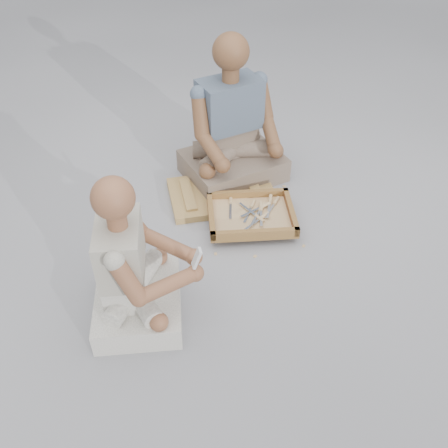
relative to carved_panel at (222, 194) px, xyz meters
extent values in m
plane|color=#9F9FA4|center=(-0.10, -0.74, -0.02)|extent=(60.00, 60.00, 0.00)
cube|color=#9D6C3D|center=(0.00, 0.00, 0.00)|extent=(0.66, 0.44, 0.04)
cube|color=brown|center=(0.11, -0.30, 0.03)|extent=(0.55, 0.46, 0.02)
cube|color=brown|center=(0.14, -0.12, 0.06)|extent=(0.50, 0.09, 0.05)
cube|color=brown|center=(0.09, -0.48, 0.06)|extent=(0.50, 0.09, 0.05)
cube|color=brown|center=(0.35, -0.33, 0.06)|extent=(0.08, 0.40, 0.05)
cube|color=brown|center=(-0.12, -0.27, 0.06)|extent=(0.08, 0.40, 0.05)
cube|color=tan|center=(0.11, -0.30, 0.04)|extent=(0.48, 0.39, 0.01)
cube|color=silver|center=(0.11, -0.29, 0.06)|extent=(0.14, 0.08, 0.00)
cylinder|color=tan|center=(0.21, -0.24, 0.06)|extent=(0.07, 0.05, 0.02)
cube|color=silver|center=(0.13, -0.35, 0.06)|extent=(0.10, 0.13, 0.00)
cylinder|color=tan|center=(0.19, -0.25, 0.06)|extent=(0.06, 0.07, 0.02)
cube|color=silver|center=(0.09, -0.30, 0.05)|extent=(0.09, 0.14, 0.00)
cylinder|color=tan|center=(0.15, -0.20, 0.05)|extent=(0.05, 0.07, 0.02)
cube|color=silver|center=(0.00, -0.24, 0.05)|extent=(0.05, 0.15, 0.00)
cylinder|color=tan|center=(0.03, -0.13, 0.05)|extent=(0.04, 0.07, 0.02)
cube|color=silver|center=(0.22, -0.29, 0.06)|extent=(0.07, 0.15, 0.00)
cylinder|color=tan|center=(0.26, -0.19, 0.06)|extent=(0.04, 0.07, 0.02)
cube|color=silver|center=(0.23, -0.29, 0.05)|extent=(0.10, 0.13, 0.00)
cylinder|color=tan|center=(0.30, -0.20, 0.05)|extent=(0.06, 0.07, 0.02)
cube|color=silver|center=(0.10, -0.39, 0.05)|extent=(0.13, 0.10, 0.00)
cylinder|color=tan|center=(0.19, -0.33, 0.05)|extent=(0.07, 0.06, 0.02)
cube|color=silver|center=(0.16, -0.35, 0.06)|extent=(0.05, 0.15, 0.00)
cylinder|color=tan|center=(0.19, -0.24, 0.06)|extent=(0.04, 0.07, 0.02)
cube|color=silver|center=(0.10, -0.25, 0.06)|extent=(0.08, 0.14, 0.00)
cylinder|color=tan|center=(0.15, -0.35, 0.06)|extent=(0.05, 0.07, 0.02)
cube|color=tan|center=(0.17, -0.20, -0.02)|extent=(0.02, 0.02, 0.00)
cube|color=tan|center=(0.36, -0.55, -0.02)|extent=(0.02, 0.02, 0.00)
cube|color=tan|center=(-0.14, -0.51, -0.02)|extent=(0.02, 0.02, 0.00)
cube|color=tan|center=(0.39, -0.06, -0.02)|extent=(0.02, 0.02, 0.00)
cube|color=tan|center=(-0.06, -0.19, -0.02)|extent=(0.02, 0.02, 0.00)
cube|color=tan|center=(-0.08, 0.09, -0.02)|extent=(0.02, 0.02, 0.00)
cube|color=tan|center=(0.33, -0.41, -0.02)|extent=(0.02, 0.02, 0.00)
cube|color=tan|center=(0.07, -0.58, -0.02)|extent=(0.02, 0.02, 0.00)
cube|color=tan|center=(-0.02, -0.23, -0.02)|extent=(0.02, 0.02, 0.00)
cube|color=tan|center=(0.07, -0.15, -0.02)|extent=(0.02, 0.02, 0.00)
cube|color=tan|center=(0.42, 0.03, -0.02)|extent=(0.02, 0.02, 0.00)
cube|color=tan|center=(0.27, -0.24, -0.02)|extent=(0.02, 0.02, 0.00)
cube|color=tan|center=(-0.07, 0.00, -0.02)|extent=(0.02, 0.02, 0.00)
cube|color=silver|center=(-0.58, -0.84, 0.04)|extent=(0.45, 0.55, 0.13)
cube|color=silver|center=(-0.63, -0.83, 0.19)|extent=(0.20, 0.30, 0.16)
cube|color=#AFA99B|center=(-0.63, -0.83, 0.40)|extent=(0.22, 0.33, 0.26)
sphere|color=brown|center=(-0.62, -0.83, 0.68)|extent=(0.18, 0.18, 0.18)
sphere|color=brown|center=(-0.30, -0.81, 0.27)|extent=(0.08, 0.08, 0.08)
sphere|color=brown|center=(-0.31, -0.92, 0.27)|extent=(0.08, 0.08, 0.08)
cube|color=#716251|center=(0.12, 0.22, 0.06)|extent=(0.72, 0.63, 0.16)
cube|color=#716251|center=(0.10, 0.28, 0.23)|extent=(0.38, 0.29, 0.19)
cube|color=#4F5E6C|center=(0.10, 0.27, 0.48)|extent=(0.42, 0.33, 0.31)
sphere|color=brown|center=(0.11, 0.26, 0.81)|extent=(0.22, 0.22, 0.22)
sphere|color=brown|center=(0.36, 0.08, 0.24)|extent=(0.10, 0.10, 0.10)
sphere|color=brown|center=(0.00, -0.03, 0.24)|extent=(0.10, 0.10, 0.10)
cube|color=silver|center=(-0.30, -0.92, 0.36)|extent=(0.05, 0.04, 0.10)
cube|color=black|center=(-0.30, -0.92, 0.37)|extent=(0.02, 0.03, 0.03)
camera|label=1|loc=(-0.50, -2.50, 1.89)|focal=40.00mm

